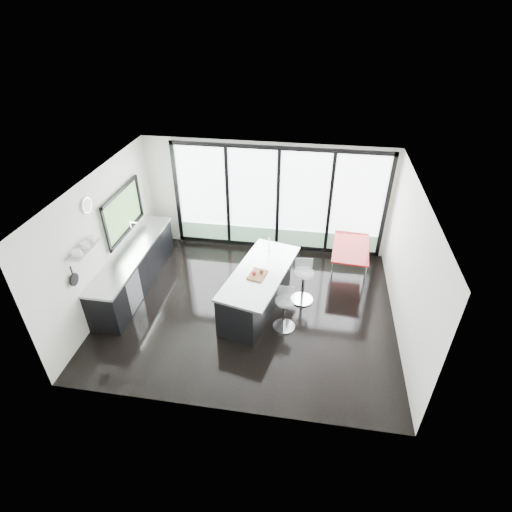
% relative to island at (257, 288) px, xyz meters
% --- Properties ---
extents(floor, '(6.00, 5.00, 0.00)m').
position_rel_island_xyz_m(floor, '(-0.15, -0.09, -0.48)').
color(floor, black).
rests_on(floor, ground).
extents(ceiling, '(6.00, 5.00, 0.00)m').
position_rel_island_xyz_m(ceiling, '(-0.15, -0.09, 2.32)').
color(ceiling, white).
rests_on(ceiling, wall_back).
extents(wall_back, '(6.00, 0.09, 2.80)m').
position_rel_island_xyz_m(wall_back, '(0.12, 2.38, 0.79)').
color(wall_back, silver).
rests_on(wall_back, ground).
extents(wall_front, '(6.00, 0.00, 2.80)m').
position_rel_island_xyz_m(wall_front, '(-0.15, -2.59, 0.92)').
color(wall_front, silver).
rests_on(wall_front, ground).
extents(wall_left, '(0.26, 5.00, 2.80)m').
position_rel_island_xyz_m(wall_left, '(-3.12, 0.18, 1.08)').
color(wall_left, silver).
rests_on(wall_left, ground).
extents(wall_right, '(0.00, 5.00, 2.80)m').
position_rel_island_xyz_m(wall_right, '(2.85, -0.09, 0.92)').
color(wall_right, silver).
rests_on(wall_right, ground).
extents(counter_cabinets, '(0.69, 3.24, 1.36)m').
position_rel_island_xyz_m(counter_cabinets, '(-2.82, 0.31, -0.02)').
color(counter_cabinets, black).
rests_on(counter_cabinets, floor).
extents(island, '(1.48, 2.49, 1.24)m').
position_rel_island_xyz_m(island, '(0.00, 0.00, 0.00)').
color(island, black).
rests_on(island, floor).
extents(bar_stool_near, '(0.45, 0.45, 0.71)m').
position_rel_island_xyz_m(bar_stool_near, '(0.64, -0.54, -0.13)').
color(bar_stool_near, silver).
rests_on(bar_stool_near, floor).
extents(bar_stool_far, '(0.53, 0.53, 0.76)m').
position_rel_island_xyz_m(bar_stool_far, '(0.94, 0.36, -0.10)').
color(bar_stool_far, silver).
rests_on(bar_stool_far, floor).
extents(red_table, '(0.90, 1.46, 0.75)m').
position_rel_island_xyz_m(red_table, '(1.95, 1.51, -0.11)').
color(red_table, maroon).
rests_on(red_table, floor).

